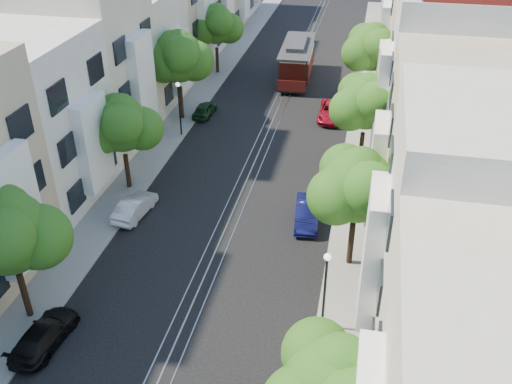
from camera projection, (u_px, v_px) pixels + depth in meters
The scene contains 24 objects.
ground at pixel (277, 112), 47.28m from camera, with size 200.00×200.00×0.00m, color black.
sidewalk_east at pixel (365, 118), 45.99m from camera, with size 2.50×80.00×0.12m, color gray.
sidewalk_west at pixel (193, 104), 48.50m from camera, with size 2.50×80.00×0.12m, color gray.
rail_left at pixel (270, 111), 47.37m from camera, with size 0.06×80.00×0.02m, color gray.
rail_slot at pixel (277, 112), 47.27m from camera, with size 0.06×80.00×0.02m, color gray.
rail_right at pixel (283, 112), 47.18m from camera, with size 0.06×80.00×0.02m, color gray.
lane_line at pixel (277, 112), 47.28m from camera, with size 0.08×80.00×0.01m, color tan.
townhouses_east at pixel (435, 61), 42.45m from camera, with size 7.75×72.00×12.00m.
townhouses_west at pixel (135, 43), 46.61m from camera, with size 7.75×72.00×11.76m.
tree_e_b at pixel (358, 187), 27.66m from camera, with size 4.93×4.08×6.68m.
tree_e_c at pixel (367, 104), 36.92m from camera, with size 4.84×3.99×6.52m.
tree_e_d at pixel (373, 49), 45.96m from camera, with size 5.01×4.16×6.85m.
tree_w_a at pixel (9, 235), 24.31m from camera, with size 4.93×4.08×6.68m.
tree_w_b at pixel (122, 126), 34.50m from camera, with size 4.72×3.87×6.27m.
tree_w_c at pixel (179, 58), 43.34m from camera, with size 5.13×4.28×7.09m.
tree_w_d at pixel (217, 26), 52.77m from camera, with size 4.84×3.99×6.52m.
lamp_east at pixel (326, 280), 24.66m from camera, with size 0.32×0.32×4.16m.
lamp_west at pixel (179, 101), 41.87m from camera, with size 0.32×0.32×4.16m.
cable_car at pixel (297, 59), 52.69m from camera, with size 3.06×8.81×3.35m.
parked_car_e_mid at pixel (307, 213), 33.18m from camera, with size 1.32×3.80×1.25m, color #0C0F3F.
parked_car_e_far at pixel (332, 111), 45.78m from camera, with size 2.03×4.41×1.23m, color maroon.
parked_car_w_near at pixel (44, 335), 25.04m from camera, with size 1.59×3.90×1.13m, color black.
parked_car_w_mid at pixel (135, 207), 33.81m from camera, with size 1.26×3.62×1.19m, color silver.
parked_car_w_far at pixel (205, 109), 46.30m from camera, with size 1.32×3.29×1.12m, color #153519.
Camera 1 is at (7.21, -15.25, 18.99)m, focal length 40.00 mm.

